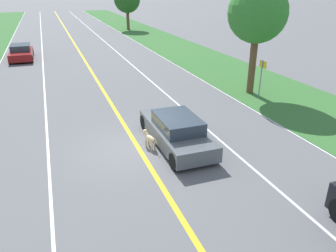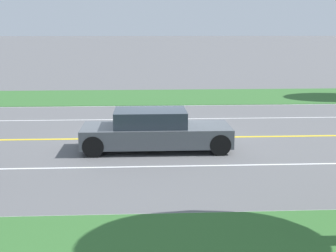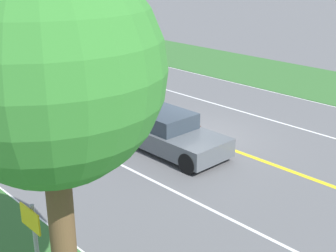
{
  "view_description": "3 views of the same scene",
  "coord_description": "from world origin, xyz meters",
  "views": [
    {
      "loc": [
        -2.95,
        -11.69,
        6.16
      ],
      "look_at": [
        1.05,
        -0.69,
        1.1
      ],
      "focal_mm": 35.0,
      "sensor_mm": 36.0,
      "label": 1
    },
    {
      "loc": [
        16.27,
        -0.6,
        3.88
      ],
      "look_at": [
        1.61,
        0.21,
        0.78
      ],
      "focal_mm": 50.0,
      "sensor_mm": 36.0,
      "label": 2
    },
    {
      "loc": [
        11.63,
        10.66,
        6.23
      ],
      "look_at": [
        1.71,
        0.16,
        0.92
      ],
      "focal_mm": 50.0,
      "sensor_mm": 36.0,
      "label": 3
    }
  ],
  "objects": [
    {
      "name": "dog",
      "position": [
        0.43,
        -0.11,
        0.45
      ],
      "size": [
        0.41,
        1.07,
        0.73
      ],
      "rotation": [
        0.0,
        0.0,
        0.28
      ],
      "color": "#D1B784",
      "rests_on": "ground"
    },
    {
      "name": "ego_car",
      "position": [
        1.59,
        -0.22,
        0.61
      ],
      "size": [
        1.83,
        4.75,
        1.3
      ],
      "color": "#51565B",
      "rests_on": "ground"
    },
    {
      "name": "lane_dash_same_dir",
      "position": [
        3.5,
        0.0,
        0.0
      ],
      "size": [
        0.1,
        160.0,
        0.01
      ],
      "primitive_type": "cube",
      "color": "white",
      "rests_on": "ground"
    },
    {
      "name": "lane_dash_oncoming",
      "position": [
        -3.5,
        0.0,
        0.0
      ],
      "size": [
        0.1,
        160.0,
        0.01
      ],
      "primitive_type": "cube",
      "color": "white",
      "rests_on": "ground"
    },
    {
      "name": "lane_edge_line_right",
      "position": [
        7.0,
        0.0,
        0.0
      ],
      "size": [
        0.14,
        160.0,
        0.01
      ],
      "primitive_type": "cube",
      "color": "white",
      "rests_on": "ground"
    },
    {
      "name": "ground_plane",
      "position": [
        0.0,
        0.0,
        0.0
      ],
      "size": [
        400.0,
        400.0,
        0.0
      ],
      "primitive_type": "plane",
      "color": "#5B5B5E"
    },
    {
      "name": "centre_divider_line",
      "position": [
        0.0,
        0.0,
        0.0
      ],
      "size": [
        0.18,
        160.0,
        0.01
      ],
      "primitive_type": "cube",
      "color": "yellow",
      "rests_on": "ground"
    },
    {
      "name": "lane_edge_line_left",
      "position": [
        -7.0,
        0.0,
        0.0
      ],
      "size": [
        0.14,
        160.0,
        0.01
      ],
      "primitive_type": "cube",
      "color": "white",
      "rests_on": "ground"
    },
    {
      "name": "grass_verge_left",
      "position": [
        -10.0,
        0.0,
        0.01
      ],
      "size": [
        6.0,
        160.0,
        0.03
      ],
      "primitive_type": "cube",
      "color": "#33662D",
      "rests_on": "ground"
    }
  ]
}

